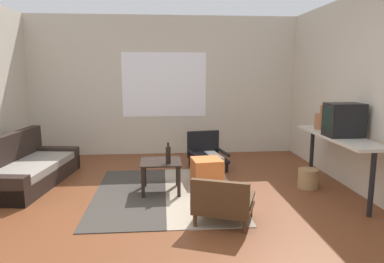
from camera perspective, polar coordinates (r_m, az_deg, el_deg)
name	(u,v)px	position (r m, az deg, el deg)	size (l,w,h in m)	color
ground_plane	(168,211)	(4.38, -3.93, -12.53)	(7.80, 7.80, 0.00)	brown
far_wall_with_window	(164,86)	(7.12, -4.46, 7.26)	(5.60, 0.13, 2.70)	beige
side_wall_right	(374,95)	(5.13, 27.16, 5.25)	(0.12, 6.60, 2.70)	beige
area_rug	(166,193)	(4.94, -4.23, -9.82)	(1.92, 2.31, 0.01)	#38332D
couch	(26,170)	(5.79, -25.05, -5.55)	(1.04, 1.94, 0.74)	black
coffee_table	(161,168)	(4.91, -5.00, -5.77)	(0.55, 0.54, 0.44)	black
armchair_by_window	(206,153)	(6.13, 2.30, -3.41)	(0.67, 0.72, 0.61)	black
armchair_striped_foreground	(223,202)	(3.94, 4.94, -11.24)	(0.77, 0.72, 0.54)	#472D19
ottoman_orange	(207,171)	(5.36, 2.38, -6.26)	(0.43, 0.43, 0.36)	#D1662D
console_shelf	(339,141)	(5.17, 22.41, -1.41)	(0.44, 1.76, 0.80)	beige
crt_television	(344,120)	(5.03, 23.11, 1.72)	(0.45, 0.33, 0.44)	black
clay_vase	(323,120)	(5.58, 20.22, 1.67)	(0.24, 0.24, 0.35)	#935B38
glass_bottle	(168,155)	(4.74, -3.83, -3.71)	(0.07, 0.07, 0.28)	black
wicker_basket	(308,178)	(5.38, 18.06, -7.16)	(0.28, 0.28, 0.28)	#9E7A4C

